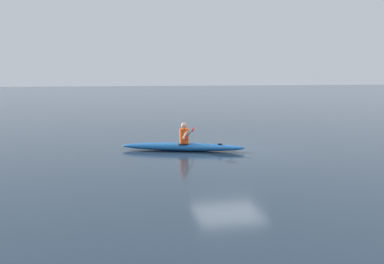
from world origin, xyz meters
The scene contains 3 objects.
ground_plane centered at (0.00, 0.00, 0.00)m, with size 160.00×160.00×0.00m, color #1E2D3D.
kayak centered at (1.75, 0.06, 0.14)m, with size 4.39×1.95×0.28m.
kayaker centered at (1.67, 0.08, 0.60)m, with size 0.82×2.34×0.73m.
Camera 1 is at (4.48, 14.57, 2.74)m, focal length 39.20 mm.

